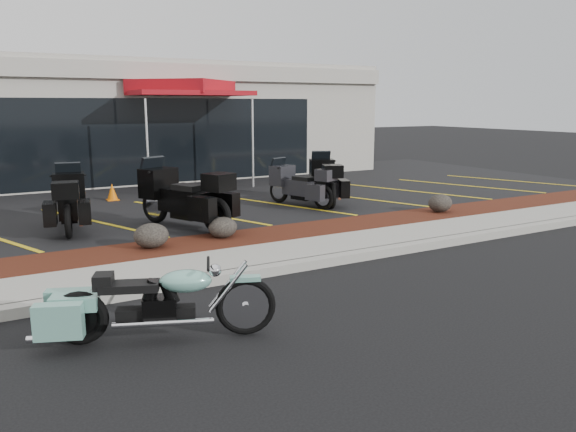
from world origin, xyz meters
TOP-DOWN VIEW (x-y plane):
  - ground at (0.00, 0.00)m, footprint 90.00×90.00m
  - curb at (0.00, 0.90)m, footprint 24.00×0.25m
  - sidewalk at (0.00, 1.60)m, footprint 24.00×1.20m
  - mulch_bed at (0.00, 2.80)m, footprint 24.00×1.20m
  - upper_lot at (0.00, 8.20)m, footprint 26.00×9.60m
  - dealership_building at (0.00, 14.47)m, footprint 18.00×8.16m
  - boulder_left at (-1.82, 2.85)m, footprint 0.61×0.51m
  - boulder_mid at (-0.44, 2.94)m, footprint 0.55×0.46m
  - boulder_right at (4.98, 2.83)m, footprint 0.59×0.49m
  - hero_cruiser at (-1.84, -1.06)m, footprint 2.66×1.56m
  - touring_black_front at (-2.68, 5.88)m, footprint 1.23×2.33m
  - touring_black_mid at (-1.15, 4.92)m, footprint 1.86×2.59m
  - touring_grey at (2.32, 5.82)m, footprint 1.36×2.13m
  - touring_black_rear at (3.64, 5.90)m, footprint 1.62×2.33m
  - traffic_cone at (-1.30, 8.28)m, footprint 0.37×0.37m
  - popup_canopy at (1.38, 10.27)m, footprint 3.68×3.68m

SIDE VIEW (x-z plane):
  - ground at x=0.00m, z-range 0.00..0.00m
  - curb at x=0.00m, z-range 0.00..0.15m
  - sidewalk at x=0.00m, z-range 0.00..0.15m
  - upper_lot at x=0.00m, z-range 0.00..0.15m
  - mulch_bed at x=0.00m, z-range 0.00..0.16m
  - boulder_mid at x=-0.44m, z-range 0.16..0.55m
  - boulder_right at x=4.98m, z-range 0.16..0.58m
  - traffic_cone at x=-1.30m, z-range 0.15..0.59m
  - boulder_left at x=-1.82m, z-range 0.16..0.59m
  - hero_cruiser at x=-1.84m, z-range 0.00..0.92m
  - touring_grey at x=2.32m, z-range 0.15..1.31m
  - touring_black_rear at x=3.64m, z-range 0.15..1.42m
  - touring_black_front at x=-2.68m, z-range 0.15..1.44m
  - touring_black_mid at x=-1.15m, z-range 0.15..1.56m
  - dealership_building at x=0.00m, z-range 0.01..4.01m
  - popup_canopy at x=1.38m, z-range 1.45..4.64m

